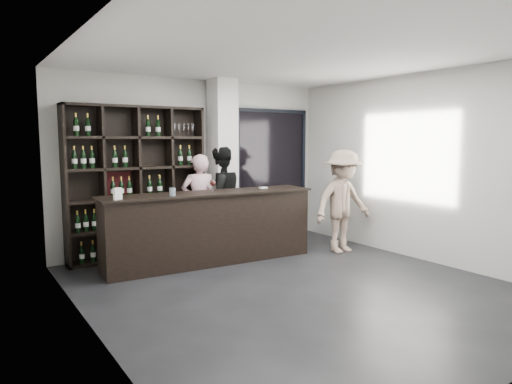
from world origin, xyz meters
TOP-DOWN VIEW (x-y plane):
  - floor at (0.00, 0.00)m, footprint 5.00×5.50m
  - wine_shelf at (-1.15, 2.57)m, footprint 2.20×0.35m
  - structural_column at (0.35, 2.47)m, footprint 0.40×0.40m
  - glass_panel at (1.55, 2.69)m, footprint 1.60×0.08m
  - tasting_counter at (-0.35, 1.64)m, footprint 3.30×0.68m
  - taster_pink at (-0.15, 2.40)m, footprint 0.69×0.55m
  - taster_black at (0.23, 2.38)m, footprint 0.91×0.74m
  - customer at (1.80, 1.01)m, footprint 1.13×0.68m
  - wine_glass at (-0.29, 1.66)m, footprint 0.12×0.12m
  - spit_cup at (-1.01, 1.50)m, footprint 0.10×0.10m
  - napkin_stack at (0.63, 1.64)m, footprint 0.12×0.12m
  - card_stand at (-1.77, 1.54)m, footprint 0.11×0.07m

SIDE VIEW (x-z plane):
  - floor at x=0.00m, z-range -0.01..0.00m
  - tasting_counter at x=-0.35m, z-range 0.00..1.09m
  - taster_pink at x=-0.15m, z-range 0.00..1.64m
  - customer at x=1.80m, z-range 0.00..1.71m
  - taster_black at x=0.23m, z-range 0.00..1.77m
  - napkin_stack at x=0.63m, z-range 1.09..1.11m
  - spit_cup at x=-1.01m, z-range 1.09..1.20m
  - card_stand at x=-1.77m, z-range 1.09..1.24m
  - wine_glass at x=-0.29m, z-range 1.09..1.30m
  - wine_shelf at x=-1.15m, z-range 0.00..2.40m
  - glass_panel at x=1.55m, z-range 0.35..2.45m
  - structural_column at x=0.35m, z-range 0.00..2.90m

